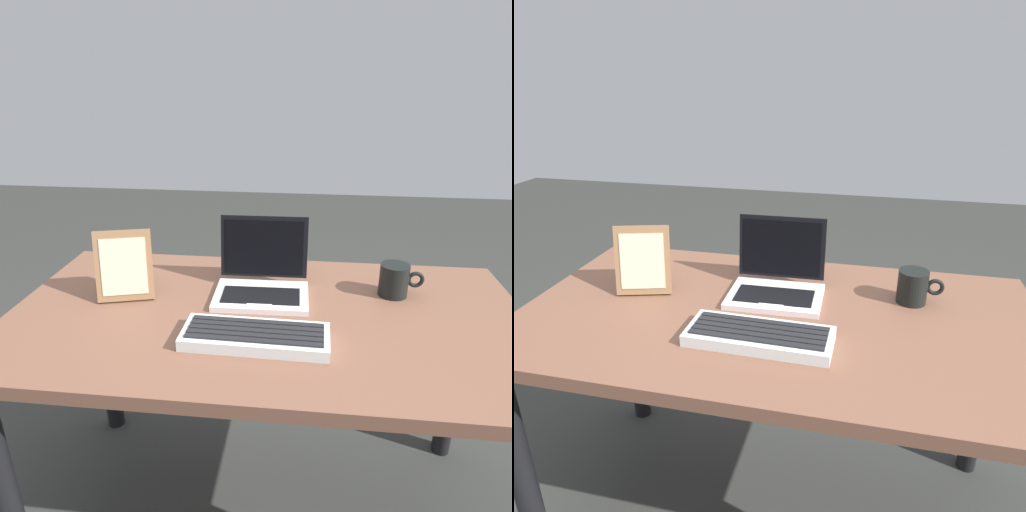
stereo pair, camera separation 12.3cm
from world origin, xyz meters
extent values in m
plane|color=#31322E|center=(0.00, 0.00, 0.00)|extent=(8.00, 8.00, 0.00)
cube|color=brown|center=(0.00, 0.00, 0.69)|extent=(1.35, 0.73, 0.03)
cylinder|color=black|center=(-0.62, -0.31, 0.33)|extent=(0.06, 0.06, 0.67)
cylinder|color=black|center=(-0.62, 0.31, 0.33)|extent=(0.06, 0.06, 0.67)
cylinder|color=black|center=(0.62, 0.31, 0.33)|extent=(0.06, 0.06, 0.67)
cube|color=silver|center=(-0.02, 0.08, 0.71)|extent=(0.26, 0.19, 0.02)
cube|color=black|center=(-0.02, 0.06, 0.72)|extent=(0.21, 0.11, 0.00)
cube|color=silver|center=(-0.02, 0.01, 0.72)|extent=(0.07, 0.03, 0.00)
cube|color=black|center=(-0.02, 0.18, 0.82)|extent=(0.25, 0.04, 0.18)
cube|color=black|center=(-0.02, 0.17, 0.82)|extent=(0.23, 0.03, 0.16)
cube|color=silver|center=(-0.02, 0.17, 0.79)|extent=(0.21, 0.01, 0.01)
cube|color=silver|center=(-0.01, -0.14, 0.72)|extent=(0.35, 0.14, 0.03)
cube|color=black|center=(-0.01, -0.18, 0.73)|extent=(0.32, 0.02, 0.00)
cube|color=black|center=(-0.01, -0.16, 0.73)|extent=(0.32, 0.02, 0.00)
cube|color=black|center=(-0.01, -0.14, 0.73)|extent=(0.32, 0.02, 0.00)
cube|color=black|center=(-0.01, -0.12, 0.73)|extent=(0.32, 0.02, 0.00)
cube|color=black|center=(-0.01, -0.10, 0.73)|extent=(0.32, 0.02, 0.00)
cube|color=#8D6441|center=(-0.39, 0.04, 0.80)|extent=(0.16, 0.09, 0.19)
cube|color=beige|center=(-0.39, 0.03, 0.80)|extent=(0.13, 0.07, 0.15)
cube|color=#8D6441|center=(-0.40, 0.07, 0.72)|extent=(0.02, 0.02, 0.03)
cylinder|color=black|center=(0.34, 0.14, 0.75)|extent=(0.08, 0.08, 0.09)
torus|color=black|center=(0.40, 0.14, 0.75)|extent=(0.05, 0.01, 0.05)
camera|label=1|loc=(0.09, -1.06, 1.30)|focal=32.34mm
camera|label=2|loc=(0.22, -1.04, 1.30)|focal=32.34mm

